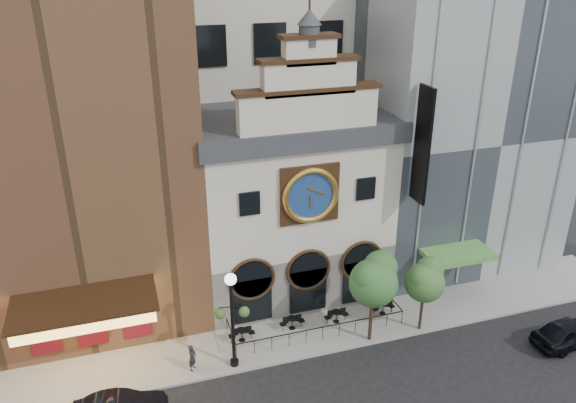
# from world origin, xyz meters

# --- Properties ---
(ground) EXTENTS (120.00, 120.00, 0.00)m
(ground) POSITION_xyz_m (0.00, 0.00, 0.00)
(ground) COLOR black
(ground) RESTS_ON ground
(sidewalk) EXTENTS (44.00, 5.00, 0.15)m
(sidewalk) POSITION_xyz_m (0.00, 2.50, 0.07)
(sidewalk) COLOR gray
(sidewalk) RESTS_ON ground
(clock_building) EXTENTS (12.60, 8.78, 18.65)m
(clock_building) POSITION_xyz_m (0.00, 7.82, 6.69)
(clock_building) COLOR #605E5B
(clock_building) RESTS_ON ground
(theater_building) EXTENTS (14.00, 15.60, 25.00)m
(theater_building) POSITION_xyz_m (-13.00, 9.96, 12.60)
(theater_building) COLOR brown
(theater_building) RESTS_ON ground
(retail_building) EXTENTS (14.00, 14.40, 20.00)m
(retail_building) POSITION_xyz_m (12.99, 9.99, 10.14)
(retail_building) COLOR gray
(retail_building) RESTS_ON ground
(cafe_railing) EXTENTS (10.60, 2.60, 0.90)m
(cafe_railing) POSITION_xyz_m (0.00, 2.50, 0.60)
(cafe_railing) COLOR black
(cafe_railing) RESTS_ON sidewalk
(bistro_0) EXTENTS (1.58, 0.68, 0.90)m
(bistro_0) POSITION_xyz_m (-4.64, 2.59, 0.61)
(bistro_0) COLOR black
(bistro_0) RESTS_ON sidewalk
(bistro_1) EXTENTS (1.58, 0.68, 0.90)m
(bistro_1) POSITION_xyz_m (-1.41, 2.79, 0.61)
(bistro_1) COLOR black
(bistro_1) RESTS_ON sidewalk
(bistro_2) EXTENTS (1.58, 0.68, 0.90)m
(bistro_2) POSITION_xyz_m (1.45, 2.59, 0.61)
(bistro_2) COLOR black
(bistro_2) RESTS_ON sidewalk
(bistro_3) EXTENTS (1.58, 0.68, 0.90)m
(bistro_3) POSITION_xyz_m (4.63, 2.49, 0.61)
(bistro_3) COLOR black
(bistro_3) RESTS_ON sidewalk
(car_right) EXTENTS (5.01, 2.40, 1.65)m
(car_right) POSITION_xyz_m (13.95, -3.42, 0.83)
(car_right) COLOR black
(car_right) RESTS_ON ground
(pedestrian) EXTENTS (0.65, 0.69, 1.59)m
(pedestrian) POSITION_xyz_m (-7.83, 0.94, 0.95)
(pedestrian) COLOR black
(pedestrian) RESTS_ON sidewalk
(lamppost) EXTENTS (1.89, 0.83, 5.96)m
(lamppost) POSITION_xyz_m (-5.55, 0.62, 3.83)
(lamppost) COLOR black
(lamppost) RESTS_ON sidewalk
(tree_left) EXTENTS (2.96, 2.85, 5.69)m
(tree_left) POSITION_xyz_m (2.76, 0.44, 4.33)
(tree_left) COLOR #382619
(tree_left) RESTS_ON sidewalk
(tree_right) EXTENTS (2.49, 2.39, 4.79)m
(tree_right) POSITION_xyz_m (6.14, 0.43, 3.66)
(tree_right) COLOR #382619
(tree_right) RESTS_ON sidewalk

